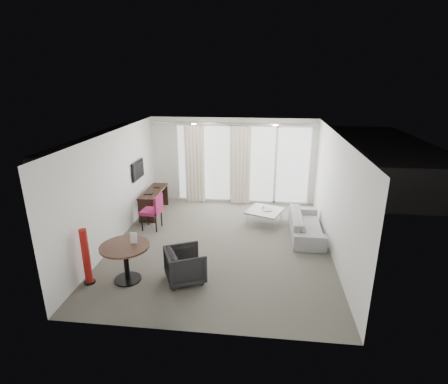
# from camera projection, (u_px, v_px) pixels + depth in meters

# --- Properties ---
(floor) EXTENTS (5.00, 6.00, 0.00)m
(floor) POSITION_uv_depth(u_px,v_px,m) (221.00, 244.00, 8.28)
(floor) COLOR #58554C
(floor) RESTS_ON ground
(ceiling) EXTENTS (5.00, 6.00, 0.00)m
(ceiling) POSITION_uv_depth(u_px,v_px,m) (221.00, 134.00, 7.44)
(ceiling) COLOR white
(ceiling) RESTS_ON ground
(wall_left) EXTENTS (0.00, 6.00, 2.60)m
(wall_left) POSITION_uv_depth(u_px,v_px,m) (115.00, 188.00, 8.13)
(wall_left) COLOR silver
(wall_left) RESTS_ON ground
(wall_right) EXTENTS (0.00, 6.00, 2.60)m
(wall_right) POSITION_uv_depth(u_px,v_px,m) (335.00, 196.00, 7.59)
(wall_right) COLOR silver
(wall_right) RESTS_ON ground
(wall_front) EXTENTS (5.00, 0.00, 2.60)m
(wall_front) POSITION_uv_depth(u_px,v_px,m) (196.00, 259.00, 5.04)
(wall_front) COLOR silver
(wall_front) RESTS_ON ground
(window_panel) EXTENTS (4.00, 0.02, 2.38)m
(window_panel) POSITION_uv_depth(u_px,v_px,m) (243.00, 164.00, 10.66)
(window_panel) COLOR white
(window_panel) RESTS_ON ground
(window_frame) EXTENTS (4.10, 0.06, 2.44)m
(window_frame) POSITION_uv_depth(u_px,v_px,m) (243.00, 164.00, 10.65)
(window_frame) COLOR white
(window_frame) RESTS_ON ground
(curtain_left) EXTENTS (0.60, 0.20, 2.38)m
(curtain_left) POSITION_uv_depth(u_px,v_px,m) (195.00, 164.00, 10.67)
(curtain_left) COLOR beige
(curtain_left) RESTS_ON ground
(curtain_right) EXTENTS (0.60, 0.20, 2.38)m
(curtain_right) POSITION_uv_depth(u_px,v_px,m) (241.00, 166.00, 10.51)
(curtain_right) COLOR beige
(curtain_right) RESTS_ON ground
(curtain_track) EXTENTS (4.80, 0.04, 0.04)m
(curtain_track) POSITION_uv_depth(u_px,v_px,m) (233.00, 124.00, 10.14)
(curtain_track) COLOR #B2B2B7
(curtain_track) RESTS_ON ceiling
(downlight_a) EXTENTS (0.12, 0.12, 0.02)m
(downlight_a) POSITION_uv_depth(u_px,v_px,m) (194.00, 124.00, 9.04)
(downlight_a) COLOR #FFE0B2
(downlight_a) RESTS_ON ceiling
(downlight_b) EXTENTS (0.12, 0.12, 0.02)m
(downlight_b) POSITION_uv_depth(u_px,v_px,m) (276.00, 125.00, 8.82)
(downlight_b) COLOR #FFE0B2
(downlight_b) RESTS_ON ceiling
(desk) EXTENTS (0.46, 1.46, 0.69)m
(desk) POSITION_uv_depth(u_px,v_px,m) (154.00, 202.00, 9.99)
(desk) COLOR black
(desk) RESTS_ON floor
(tv) EXTENTS (0.05, 0.80, 0.50)m
(tv) POSITION_uv_depth(u_px,v_px,m) (138.00, 170.00, 9.47)
(tv) COLOR black
(tv) RESTS_ON wall_left
(desk_chair) EXTENTS (0.55, 0.52, 0.93)m
(desk_chair) POSITION_uv_depth(u_px,v_px,m) (151.00, 212.00, 8.96)
(desk_chair) COLOR #8D1D4B
(desk_chair) RESTS_ON floor
(round_table) EXTENTS (1.22, 1.22, 0.75)m
(round_table) POSITION_uv_depth(u_px,v_px,m) (126.00, 263.00, 6.72)
(round_table) COLOR #43291E
(round_table) RESTS_ON floor
(menu_card) EXTENTS (0.13, 0.04, 0.23)m
(menu_card) POSITION_uv_depth(u_px,v_px,m) (134.00, 245.00, 6.69)
(menu_card) COLOR white
(menu_card) RESTS_ON round_table
(red_lamp) EXTENTS (0.30, 0.30, 1.12)m
(red_lamp) POSITION_uv_depth(u_px,v_px,m) (86.00, 257.00, 6.57)
(red_lamp) COLOR #A11814
(red_lamp) RESTS_ON floor
(tub_armchair) EXTENTS (0.95, 0.94, 0.66)m
(tub_armchair) POSITION_uv_depth(u_px,v_px,m) (185.00, 265.00, 6.74)
(tub_armchair) COLOR black
(tub_armchair) RESTS_ON floor
(coffee_table) EXTENTS (1.11, 1.11, 0.38)m
(coffee_table) POSITION_uv_depth(u_px,v_px,m) (264.00, 217.00, 9.36)
(coffee_table) COLOR gray
(coffee_table) RESTS_ON floor
(remote) EXTENTS (0.07, 0.15, 0.02)m
(remote) POSITION_uv_depth(u_px,v_px,m) (263.00, 209.00, 9.44)
(remote) COLOR black
(remote) RESTS_ON coffee_table
(magazine) EXTENTS (0.29, 0.34, 0.02)m
(magazine) POSITION_uv_depth(u_px,v_px,m) (267.00, 211.00, 9.32)
(magazine) COLOR gray
(magazine) RESTS_ON coffee_table
(sofa) EXTENTS (0.75, 1.92, 0.56)m
(sofa) POSITION_uv_depth(u_px,v_px,m) (306.00, 224.00, 8.66)
(sofa) COLOR gray
(sofa) RESTS_ON floor
(terrace_slab) EXTENTS (5.60, 3.00, 0.12)m
(terrace_slab) POSITION_uv_depth(u_px,v_px,m) (245.00, 188.00, 12.50)
(terrace_slab) COLOR #4D4D50
(terrace_slab) RESTS_ON ground
(rattan_chair_a) EXTENTS (0.75, 0.75, 0.86)m
(rattan_chair_a) POSITION_uv_depth(u_px,v_px,m) (255.00, 179.00, 11.87)
(rattan_chair_a) COLOR brown
(rattan_chair_a) RESTS_ON terrace_slab
(rattan_chair_b) EXTENTS (0.76, 0.76, 0.85)m
(rattan_chair_b) POSITION_uv_depth(u_px,v_px,m) (283.00, 175.00, 12.39)
(rattan_chair_b) COLOR brown
(rattan_chair_b) RESTS_ON terrace_slab
(rattan_table) EXTENTS (0.64, 0.64, 0.49)m
(rattan_table) POSITION_uv_depth(u_px,v_px,m) (268.00, 189.00, 11.40)
(rattan_table) COLOR brown
(rattan_table) RESTS_ON terrace_slab
(balustrade) EXTENTS (5.50, 0.06, 1.05)m
(balustrade) POSITION_uv_depth(u_px,v_px,m) (247.00, 163.00, 13.68)
(balustrade) COLOR #B2B2B7
(balustrade) RESTS_ON terrace_slab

